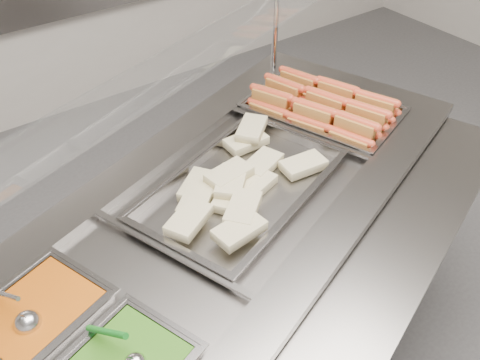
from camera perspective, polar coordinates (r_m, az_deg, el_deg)
steam_counter at (r=1.81m, az=-0.82°, el=-11.21°), size 1.83×1.26×0.81m
tray_rail at (r=1.41m, az=14.67°, el=-9.68°), size 1.59×0.82×0.05m
sneeze_guard at (r=1.44m, az=-7.62°, el=11.40°), size 1.48×0.74×0.39m
pan_hotdogs at (r=1.93m, az=8.75°, el=6.66°), size 0.45×0.57×0.09m
pan_wraps at (r=1.57m, az=0.19°, el=-1.07°), size 0.69×0.54×0.06m
pan_beans at (r=1.35m, az=-20.54°, el=-13.76°), size 0.32×0.29×0.09m
hotdogs_in_buns at (r=1.90m, az=9.03°, el=7.67°), size 0.40×0.50×0.11m
tortilla_wraps at (r=1.55m, az=-0.41°, el=-0.17°), size 0.57×0.47×0.06m
ladle at (r=1.30m, az=-21.83°, el=-13.85°), size 0.09×0.17×0.12m
serving_spoon at (r=1.18m, az=-11.67°, el=-18.10°), size 0.08×0.16×0.12m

